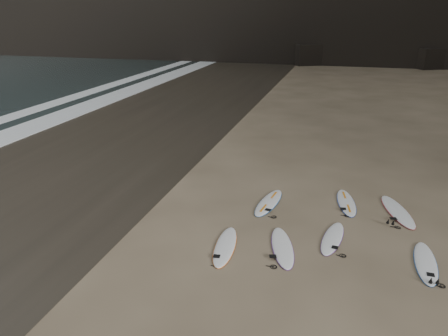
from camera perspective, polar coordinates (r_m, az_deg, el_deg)
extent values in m
plane|color=#897559|center=(13.57, 17.37, -10.02)|extent=(240.00, 240.00, 0.00)
cube|color=#383026|center=(25.83, -13.17, 4.77)|extent=(12.00, 200.00, 0.01)
cube|color=white|center=(28.82, -22.90, 5.32)|extent=(2.20, 200.00, 0.05)
cube|color=black|center=(57.77, 24.91, 12.91)|extent=(4.23, 4.46, 2.33)
cube|color=black|center=(57.31, 10.62, 14.41)|extent=(4.49, 4.76, 2.49)
ellipsoid|color=white|center=(13.02, 0.15, -10.15)|extent=(0.80, 2.42, 0.09)
ellipsoid|color=white|center=(13.09, 7.64, -10.16)|extent=(1.19, 2.47, 0.09)
ellipsoid|color=white|center=(13.85, 13.99, -8.84)|extent=(0.85, 2.28, 0.08)
ellipsoid|color=white|center=(13.47, 24.84, -11.13)|extent=(0.64, 2.35, 0.08)
ellipsoid|color=white|center=(15.83, 5.86, -4.47)|extent=(0.95, 2.56, 0.09)
ellipsoid|color=white|center=(16.36, 15.69, -4.34)|extent=(0.93, 2.43, 0.09)
ellipsoid|color=white|center=(16.23, 21.72, -5.25)|extent=(1.32, 2.73, 0.10)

